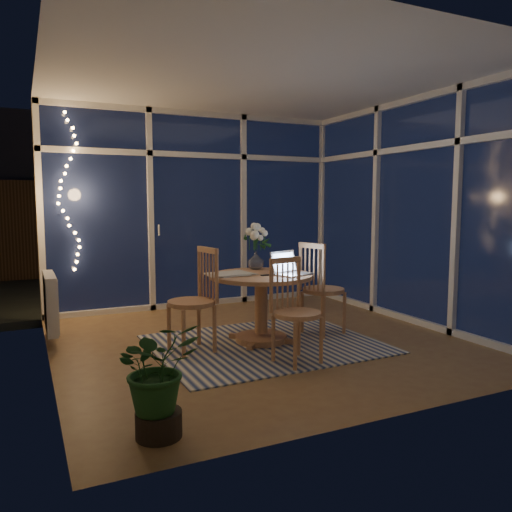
{
  "coord_description": "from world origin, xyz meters",
  "views": [
    {
      "loc": [
        -2.17,
        -4.47,
        1.41
      ],
      "look_at": [
        0.05,
        0.25,
        0.84
      ],
      "focal_mm": 35.0,
      "sensor_mm": 36.0,
      "label": 1
    }
  ],
  "objects_px": {
    "dining_table": "(261,308)",
    "potted_plant": "(158,376)",
    "chair_right": "(323,288)",
    "chair_left": "(191,300)",
    "chair_front": "(297,311)",
    "flower_vase": "(256,259)",
    "laptop": "(294,262)"
  },
  "relations": [
    {
      "from": "dining_table",
      "to": "potted_plant",
      "type": "bearing_deg",
      "value": -132.52
    },
    {
      "from": "chair_right",
      "to": "potted_plant",
      "type": "relative_size",
      "value": 1.32
    },
    {
      "from": "dining_table",
      "to": "chair_left",
      "type": "relative_size",
      "value": 1.02
    },
    {
      "from": "dining_table",
      "to": "potted_plant",
      "type": "distance_m",
      "value": 2.14
    },
    {
      "from": "chair_left",
      "to": "potted_plant",
      "type": "distance_m",
      "value": 1.71
    },
    {
      "from": "potted_plant",
      "to": "dining_table",
      "type": "bearing_deg",
      "value": 47.48
    },
    {
      "from": "dining_table",
      "to": "chair_front",
      "type": "distance_m",
      "value": 0.75
    },
    {
      "from": "chair_front",
      "to": "potted_plant",
      "type": "relative_size",
      "value": 1.23
    },
    {
      "from": "chair_right",
      "to": "chair_front",
      "type": "height_order",
      "value": "chair_right"
    },
    {
      "from": "flower_vase",
      "to": "potted_plant",
      "type": "relative_size",
      "value": 0.28
    },
    {
      "from": "chair_front",
      "to": "potted_plant",
      "type": "distance_m",
      "value": 1.67
    },
    {
      "from": "chair_left",
      "to": "chair_right",
      "type": "bearing_deg",
      "value": 82.45
    },
    {
      "from": "laptop",
      "to": "flower_vase",
      "type": "distance_m",
      "value": 0.56
    },
    {
      "from": "chair_left",
      "to": "chair_right",
      "type": "relative_size",
      "value": 1.0
    },
    {
      "from": "potted_plant",
      "to": "laptop",
      "type": "bearing_deg",
      "value": 39.14
    },
    {
      "from": "flower_vase",
      "to": "chair_left",
      "type": "bearing_deg",
      "value": -155.78
    },
    {
      "from": "chair_left",
      "to": "chair_front",
      "type": "bearing_deg",
      "value": 36.97
    },
    {
      "from": "flower_vase",
      "to": "chair_front",
      "type": "bearing_deg",
      "value": -95.98
    },
    {
      "from": "chair_front",
      "to": "potted_plant",
      "type": "bearing_deg",
      "value": -160.64
    },
    {
      "from": "chair_right",
      "to": "flower_vase",
      "type": "relative_size",
      "value": 4.78
    },
    {
      "from": "potted_plant",
      "to": "chair_right",
      "type": "bearing_deg",
      "value": 35.88
    },
    {
      "from": "chair_right",
      "to": "chair_front",
      "type": "distance_m",
      "value": 1.06
    },
    {
      "from": "dining_table",
      "to": "chair_left",
      "type": "height_order",
      "value": "chair_left"
    },
    {
      "from": "chair_front",
      "to": "laptop",
      "type": "distance_m",
      "value": 0.71
    },
    {
      "from": "chair_left",
      "to": "chair_right",
      "type": "distance_m",
      "value": 1.48
    },
    {
      "from": "chair_front",
      "to": "chair_right",
      "type": "bearing_deg",
      "value": 33.98
    },
    {
      "from": "chair_left",
      "to": "laptop",
      "type": "distance_m",
      "value": 1.07
    },
    {
      "from": "chair_right",
      "to": "potted_plant",
      "type": "xyz_separation_m",
      "value": [
        -2.19,
        -1.58,
        -0.12
      ]
    },
    {
      "from": "dining_table",
      "to": "chair_front",
      "type": "xyz_separation_m",
      "value": [
        -0.01,
        -0.74,
        0.12
      ]
    },
    {
      "from": "chair_left",
      "to": "laptop",
      "type": "relative_size",
      "value": 2.9
    },
    {
      "from": "flower_vase",
      "to": "potted_plant",
      "type": "height_order",
      "value": "flower_vase"
    },
    {
      "from": "dining_table",
      "to": "flower_vase",
      "type": "height_order",
      "value": "flower_vase"
    }
  ]
}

